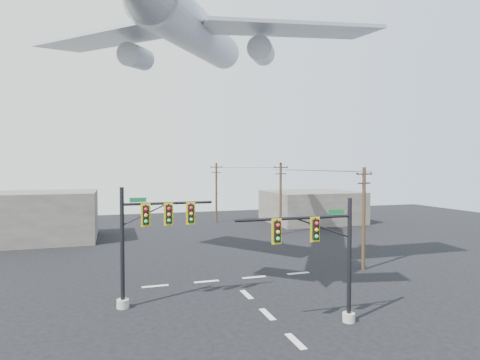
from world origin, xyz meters
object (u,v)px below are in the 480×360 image
object	(u,v)px
utility_pole_b	(281,197)
signal_mast_near	(327,257)
utility_pole_c	(216,191)
airliner	(198,35)
signal_mast_far	(145,240)
utility_pole_a	(364,216)

from	to	relation	value
utility_pole_b	signal_mast_near	bearing A→B (deg)	-96.73
signal_mast_near	utility_pole_c	distance (m)	42.99
utility_pole_c	airliner	bearing A→B (deg)	-89.43
signal_mast_near	signal_mast_far	xyz separation A→B (m)	(-9.61, 6.41, 0.42)
signal_mast_far	utility_pole_b	world-z (taller)	utility_pole_b
signal_mast_near	airliner	world-z (taller)	airliner
utility_pole_b	utility_pole_a	bearing A→B (deg)	-79.38
signal_mast_far	airliner	bearing A→B (deg)	54.32
signal_mast_near	utility_pole_b	size ratio (longest dim) A/B	0.76
signal_mast_far	utility_pole_c	bearing A→B (deg)	68.89
utility_pole_a	airliner	size ratio (longest dim) A/B	0.31
utility_pole_b	airliner	distance (m)	26.31
signal_mast_near	utility_pole_c	bearing A→B (deg)	84.10
signal_mast_far	utility_pole_b	distance (m)	30.01
signal_mast_near	utility_pole_b	distance (m)	30.88
utility_pole_c	airliner	distance (m)	34.29
signal_mast_near	airliner	bearing A→B (deg)	109.18
utility_pole_c	signal_mast_far	bearing A→B (deg)	-93.43
utility_pole_a	utility_pole_c	bearing A→B (deg)	89.33
signal_mast_far	airliner	xyz separation A→B (m)	(4.97, 6.92, 15.82)
signal_mast_far	utility_pole_c	distance (m)	38.96
utility_pole_a	airliner	distance (m)	21.15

